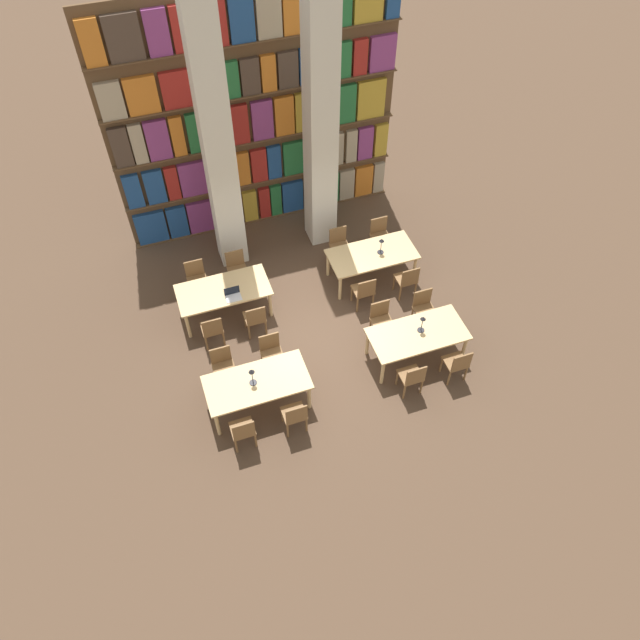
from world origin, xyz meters
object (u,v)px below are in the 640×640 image
(chair_7, at_px, (424,308))
(chair_14, at_px, (407,279))
(desk_lamp_1, at_px, (423,321))
(chair_6, at_px, (457,363))
(desk_lamp_0, at_px, (252,374))
(chair_13, at_px, (339,245))
(chair_3, at_px, (271,352))
(chair_4, at_px, (412,377))
(chair_15, at_px, (380,235))
(desk_lamp_2, at_px, (381,243))
(pillar_center, at_px, (321,125))
(chair_8, at_px, (212,329))
(chair_11, at_px, (237,268))
(reading_table_2, at_px, (224,292))
(chair_5, at_px, (381,319))
(chair_0, at_px, (243,431))
(reading_table_0, at_px, (257,384))
(pillar_left, at_px, (217,146))
(chair_2, at_px, (295,415))
(chair_12, at_px, (364,291))
(chair_10, at_px, (255,318))
(reading_table_1, at_px, (417,336))
(reading_table_3, at_px, (372,256))
(chair_1, at_px, (223,365))
(chair_9, at_px, (197,278))

(chair_7, xyz_separation_m, chair_14, (0.01, 0.85, 0.00))
(desk_lamp_1, bearing_deg, chair_6, -61.51)
(desk_lamp_0, distance_m, chair_13, 4.30)
(chair_3, height_order, chair_4, same)
(chair_15, bearing_deg, desk_lamp_2, 66.51)
(pillar_center, height_order, chair_8, pillar_center)
(chair_3, height_order, chair_11, same)
(reading_table_2, relative_size, chair_13, 2.15)
(chair_3, distance_m, chair_11, 2.45)
(chair_4, relative_size, chair_5, 1.00)
(chair_0, bearing_deg, reading_table_0, 57.32)
(pillar_center, height_order, reading_table_0, pillar_center)
(pillar_left, distance_m, chair_3, 4.20)
(reading_table_2, bearing_deg, pillar_center, 31.55)
(chair_2, relative_size, chair_12, 1.00)
(desk_lamp_1, xyz_separation_m, chair_10, (-2.93, 1.59, -0.53))
(chair_4, height_order, chair_11, same)
(chair_8, height_order, chair_14, same)
(chair_2, height_order, chair_3, same)
(desk_lamp_0, bearing_deg, chair_13, 47.82)
(pillar_center, relative_size, chair_4, 6.72)
(reading_table_0, height_order, chair_6, chair_6)
(chair_7, bearing_deg, chair_12, -40.63)
(reading_table_1, relative_size, reading_table_3, 1.00)
(chair_7, xyz_separation_m, chair_13, (-0.99, 2.35, 0.00))
(pillar_left, bearing_deg, reading_table_1, -55.85)
(chair_3, xyz_separation_m, desk_lamp_1, (2.87, -0.64, 0.53))
(chair_12, bearing_deg, chair_13, 90.00)
(desk_lamp_0, distance_m, chair_7, 3.97)
(chair_13, relative_size, desk_lamp_2, 2.23)
(reading_table_1, relative_size, reading_table_2, 1.00)
(pillar_left, xyz_separation_m, chair_10, (-0.10, -2.42, -2.51))
(chair_10, bearing_deg, chair_5, -20.09)
(chair_11, relative_size, chair_12, 1.00)
(chair_1, bearing_deg, pillar_center, -133.17)
(chair_14, height_order, desk_lamp_2, desk_lamp_2)
(chair_0, bearing_deg, chair_12, 36.36)
(chair_1, xyz_separation_m, chair_8, (0.01, 0.95, 0.00))
(chair_3, height_order, chair_14, same)
(chair_9, xyz_separation_m, chair_13, (3.27, -0.04, 0.00))
(chair_11, bearing_deg, reading_table_3, 164.62)
(pillar_center, bearing_deg, chair_10, -133.03)
(reading_table_2, bearing_deg, pillar_left, 71.37)
(reading_table_1, height_order, chair_6, chair_6)
(chair_2, bearing_deg, chair_4, 1.57)
(chair_15, bearing_deg, chair_5, 67.79)
(pillar_center, relative_size, chair_11, 6.72)
(chair_13, bearing_deg, reading_table_2, 14.14)
(pillar_center, distance_m, chair_6, 5.53)
(chair_5, bearing_deg, reading_table_2, -29.60)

